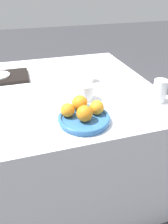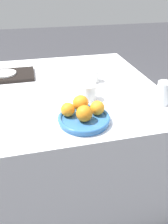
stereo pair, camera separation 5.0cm
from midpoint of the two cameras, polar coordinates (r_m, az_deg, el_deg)
The scene contains 13 objects.
ground_plane at distance 1.73m, azimuth -4.86°, elevation -16.15°, with size 12.00×12.00×0.00m, color #38383D.
table at distance 1.48m, azimuth -5.49°, elevation -6.47°, with size 1.17×1.10×0.74m.
fruit_platter at distance 0.95m, azimuth 1.52°, elevation -1.80°, with size 0.23×0.23×0.03m.
orange_0 at distance 0.91m, azimuth 1.66°, elevation -0.41°, with size 0.07×0.07×0.07m.
orange_1 at distance 0.95m, azimuth -2.73°, elevation 0.62°, with size 0.06×0.06×0.06m.
orange_2 at distance 0.96m, azimuth 4.99°, elevation 1.07°, with size 0.06×0.06×0.06m.
orange_3 at distance 0.99m, azimuth 0.56°, elevation 2.33°, with size 0.07×0.07×0.07m.
water_glass at distance 1.15m, azimuth 21.22°, elevation 4.56°, with size 0.07×0.07×0.12m.
serving_tray at distance 1.49m, azimuth -19.01°, elevation 8.94°, with size 0.36×0.23×0.02m.
side_plate at distance 1.48m, azimuth -19.11°, elevation 9.47°, with size 0.14×0.14×0.01m.
cup_0 at distance 1.12m, azimuth 2.49°, elevation 5.15°, with size 0.08×0.08×0.08m.
cup_1 at distance 1.34m, azimuth 3.21°, elevation 9.44°, with size 0.09×0.09×0.07m.
napkin at distance 1.27m, azimuth 8.67°, elevation 6.23°, with size 0.12×0.14×0.01m.
Camera 2 is at (-0.11, -1.17, 1.27)m, focal length 35.00 mm.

